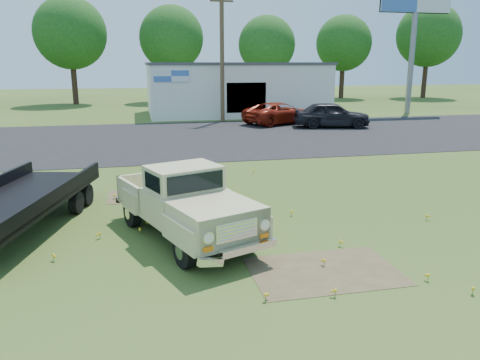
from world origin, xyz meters
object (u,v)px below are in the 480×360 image
object	(u,v)px
vintage_pickup_truck	(185,202)
dark_sedan	(332,115)
billboard	(416,5)
red_pickup	(279,113)
flatbed_trailer	(16,196)

from	to	relation	value
vintage_pickup_truck	dark_sedan	size ratio (longest dim) A/B	1.02
billboard	vintage_pickup_truck	world-z (taller)	billboard
vintage_pickup_truck	red_pickup	xyz separation A→B (m)	(8.66, 20.32, -0.17)
flatbed_trailer	red_pickup	size ratio (longest dim) A/B	1.25
billboard	vintage_pickup_truck	distance (m)	33.24
billboard	red_pickup	size ratio (longest dim) A/B	2.10
flatbed_trailer	red_pickup	xyz separation A→B (m)	(12.71, 18.87, -0.16)
billboard	vintage_pickup_truck	xyz separation A→B (m)	(-21.07, -24.54, -7.64)
billboard	dark_sedan	size ratio (longest dim) A/B	2.27
billboard	dark_sedan	distance (m)	14.05
vintage_pickup_truck	red_pickup	distance (m)	22.09
vintage_pickup_truck	flatbed_trailer	xyz separation A→B (m)	(-4.05, 1.45, -0.01)
flatbed_trailer	billboard	bearing A→B (deg)	57.11
flatbed_trailer	dark_sedan	bearing A→B (deg)	61.09
billboard	red_pickup	distance (m)	15.26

